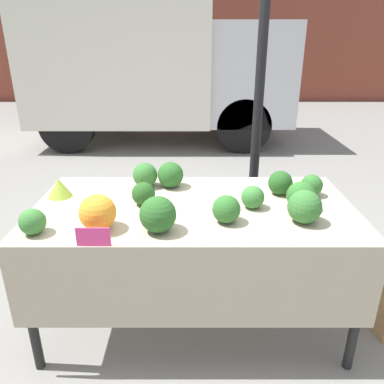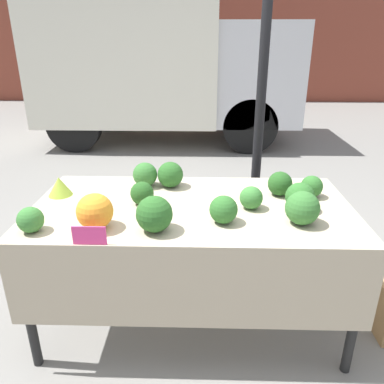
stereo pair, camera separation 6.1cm
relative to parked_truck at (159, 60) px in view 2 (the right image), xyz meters
name	(u,v)px [view 2 (the right image)]	position (x,y,z in m)	size (l,w,h in m)	color
ground_plane	(192,316)	(0.66, -4.54, -1.31)	(40.00, 40.00, 0.00)	gray
building_facade	(201,13)	(0.66, 4.53, 0.94)	(16.00, 0.60, 4.51)	brown
tent_pole	(262,79)	(1.13, -3.73, 0.07)	(0.07, 0.07, 2.76)	black
parked_truck	(159,60)	(0.00, 0.00, 0.00)	(4.09, 2.00, 2.46)	silver
market_table	(192,225)	(0.66, -4.61, -0.62)	(1.78, 0.91, 0.78)	tan
orange_cauliflower	(95,211)	(0.20, -4.82, -0.44)	(0.18, 0.18, 0.18)	orange
romanesco_head	(60,186)	(-0.13, -4.42, -0.48)	(0.14, 0.14, 0.11)	#93B238
broccoli_head_0	(142,193)	(0.38, -4.53, -0.47)	(0.13, 0.13, 0.13)	#23511E
broccoli_head_1	(154,214)	(0.49, -4.85, -0.44)	(0.18, 0.18, 0.18)	#285B23
broccoli_head_2	(300,197)	(1.24, -4.59, -0.45)	(0.16, 0.16, 0.16)	#2D6628
broccoli_head_3	(170,175)	(0.52, -4.26, -0.45)	(0.16, 0.16, 0.16)	#285B23
broccoli_head_4	(223,210)	(0.82, -4.75, -0.46)	(0.14, 0.14, 0.14)	#2D6628
broccoli_head_5	(280,184)	(1.18, -4.38, -0.46)	(0.14, 0.14, 0.14)	#23511E
broccoli_head_6	(251,198)	(0.98, -4.57, -0.47)	(0.13, 0.13, 0.13)	#387533
broccoli_head_7	(30,220)	(-0.10, -4.87, -0.47)	(0.13, 0.13, 0.13)	#387533
broccoli_head_8	(302,208)	(1.21, -4.75, -0.45)	(0.17, 0.17, 0.17)	#336B2D
broccoli_head_9	(145,175)	(0.36, -4.26, -0.46)	(0.15, 0.15, 0.15)	#336B2D
broccoli_head_10	(312,186)	(1.36, -4.40, -0.47)	(0.13, 0.13, 0.13)	#2D6628
price_sign	(89,236)	(0.21, -4.98, -0.49)	(0.15, 0.01, 0.09)	#E53D84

